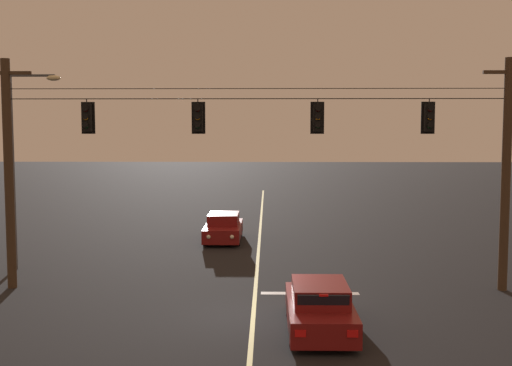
% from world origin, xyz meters
% --- Properties ---
extents(ground_plane, '(180.00, 180.00, 0.00)m').
position_xyz_m(ground_plane, '(0.00, 0.00, 0.00)').
color(ground_plane, black).
extents(lane_centre_stripe, '(0.14, 60.00, 0.01)m').
position_xyz_m(lane_centre_stripe, '(0.00, 9.39, 0.00)').
color(lane_centre_stripe, '#D1C64C').
rests_on(lane_centre_stripe, ground).
extents(stop_bar_paint, '(3.40, 0.36, 0.01)m').
position_xyz_m(stop_bar_paint, '(1.90, 2.79, 0.00)').
color(stop_bar_paint, silver).
rests_on(stop_bar_paint, ground).
extents(signal_span_assembly, '(19.26, 0.32, 8.13)m').
position_xyz_m(signal_span_assembly, '(0.00, 3.39, 4.22)').
color(signal_span_assembly, '#423021').
rests_on(signal_span_assembly, ground).
extents(traffic_light_leftmost, '(0.48, 0.41, 1.22)m').
position_xyz_m(traffic_light_leftmost, '(-5.90, 3.37, 6.07)').
color(traffic_light_leftmost, black).
extents(traffic_light_left_inner, '(0.48, 0.41, 1.22)m').
position_xyz_m(traffic_light_left_inner, '(-2.01, 3.37, 6.07)').
color(traffic_light_left_inner, black).
extents(traffic_light_centre, '(0.48, 0.41, 1.22)m').
position_xyz_m(traffic_light_centre, '(2.16, 3.37, 6.07)').
color(traffic_light_centre, black).
extents(traffic_light_right_inner, '(0.48, 0.41, 1.22)m').
position_xyz_m(traffic_light_right_inner, '(6.02, 3.37, 6.07)').
color(traffic_light_right_inner, black).
extents(car_waiting_near_lane, '(1.80, 4.33, 1.39)m').
position_xyz_m(car_waiting_near_lane, '(1.90, -1.22, 0.65)').
color(car_waiting_near_lane, maroon).
rests_on(car_waiting_near_lane, ground).
extents(car_oncoming_lead, '(1.80, 4.42, 1.39)m').
position_xyz_m(car_oncoming_lead, '(-1.83, 13.09, 0.65)').
color(car_oncoming_lead, maroon).
rests_on(car_oncoming_lead, ground).
extents(street_lamp_corner, '(2.11, 0.30, 7.91)m').
position_xyz_m(street_lamp_corner, '(-9.48, 6.31, 4.76)').
color(street_lamp_corner, '#4C4F54').
rests_on(street_lamp_corner, ground).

